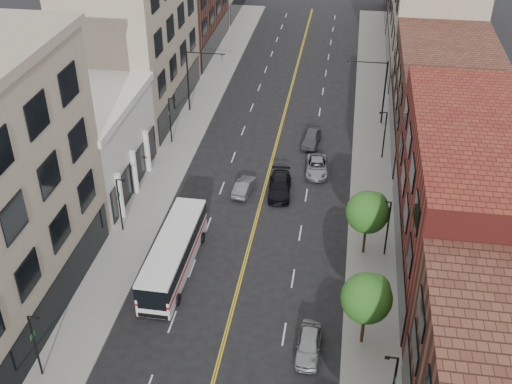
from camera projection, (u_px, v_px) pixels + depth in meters
The scene contains 22 objects.
sidewalk_left at pixel (169, 167), 63.72m from camera, with size 4.00×110.00×0.15m, color gray.
sidewalk_right at pixel (372, 183), 61.17m from camera, with size 4.00×110.00×0.15m, color gray.
bldg_l_white at pixel (80, 146), 59.17m from camera, with size 10.00×14.00×8.00m, color silver.
bldg_l_far_a at pixel (132, 33), 70.63m from camera, with size 10.00×20.00×18.00m, color gray.
bldg_r_mid at pixel (474, 199), 47.93m from camera, with size 10.00×22.00×12.00m, color maroon.
bldg_r_far_a at pixel (445, 97), 65.95m from camera, with size 10.00×20.00×10.00m, color #532B21.
bldg_r_far_b at pixel (432, 16), 82.35m from camera, with size 10.00×22.00×14.00m, color gray.
tree_r_2 at pixel (368, 297), 41.64m from camera, with size 3.40×3.40×5.59m.
tree_r_3 at pixel (369, 211), 49.97m from camera, with size 3.40×3.40×5.59m.
lamp_l_1 at pixel (35, 342), 39.80m from camera, with size 0.81×0.55×5.05m.
lamp_l_2 at pixel (120, 202), 53.13m from camera, with size 0.81×0.55×5.05m.
lamp_l_3 at pixel (170, 118), 66.45m from camera, with size 0.81×0.55×5.05m.
lamp_r_2 at pixel (387, 225), 50.33m from camera, with size 0.81×0.55×5.05m.
lamp_r_3 at pixel (384, 133), 63.65m from camera, with size 0.81×0.55×5.05m.
signal_mast_left at pixel (194, 74), 72.12m from camera, with size 4.49×0.18×7.20m.
signal_mast_right at pixel (378, 85), 69.50m from camera, with size 4.49×0.18×7.20m.
city_bus at pixel (174, 252), 49.46m from camera, with size 2.91×11.58×2.97m.
car_parked_far at pixel (309, 345), 42.70m from camera, with size 1.69×4.20×1.43m, color #939599.
car_lane_behind at pixel (244, 186), 59.59m from camera, with size 1.35×3.86×1.27m, color #535358.
car_lane_a at pixel (280, 186), 59.40m from camera, with size 2.05×5.05×1.46m, color black.
car_lane_b at pixel (317, 167), 62.62m from camera, with size 2.14×4.64×1.29m, color gray.
car_lane_c at pixel (311, 138), 67.46m from camera, with size 1.74×4.32×1.47m, color #45464A.
Camera 1 is at (6.94, -18.08, 32.30)m, focal length 45.00 mm.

